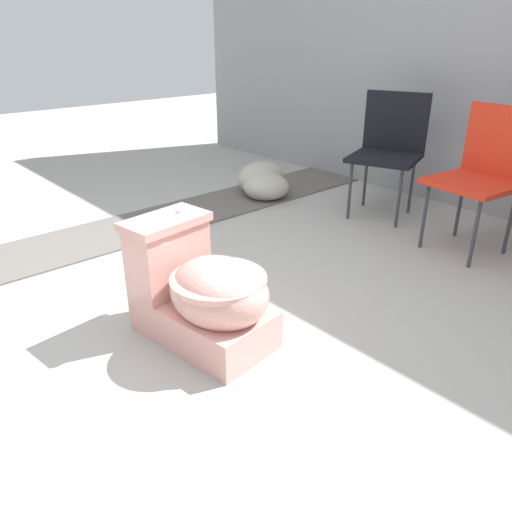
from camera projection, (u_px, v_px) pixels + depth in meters
name	position (u px, v px, depth m)	size (l,w,h in m)	color
ground_plane	(166.00, 336.00, 2.19)	(14.00, 14.00, 0.00)	#A8A59E
gravel_strip	(129.00, 229.00, 3.34)	(0.56, 8.00, 0.01)	#605B56
toilet	(203.00, 293.00, 2.08)	(0.67, 0.45, 0.52)	#E09E93
folding_chair_left	(390.00, 142.00, 3.46)	(0.56, 0.56, 0.83)	black
folding_chair_middle	(487.00, 165.00, 2.87)	(0.49, 0.49, 0.83)	red
boulder_near	(266.00, 187.00, 3.89)	(0.36, 0.33, 0.21)	#ADA899
boulder_far	(261.00, 178.00, 4.04)	(0.43, 0.33, 0.25)	#ADA899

